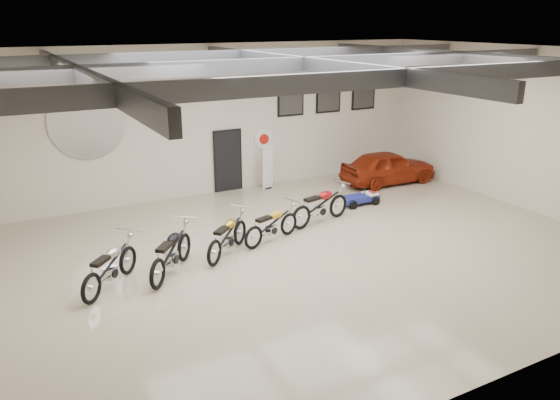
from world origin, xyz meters
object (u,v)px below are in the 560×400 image
motorcycle_red (320,205)px  vintage_car (388,167)px  go_kart (363,196)px  motorcycle_yellow (272,224)px  motorcycle_silver (110,265)px  banner_stand (268,166)px  motorcycle_gold (227,235)px  motorcycle_black (171,251)px

motorcycle_red → vintage_car: vintage_car is taller
go_kart → motorcycle_yellow: bearing=-160.6°
motorcycle_silver → motorcycle_yellow: (4.40, 0.67, -0.04)m
banner_stand → motorcycle_silver: 8.28m
banner_stand → motorcycle_gold: size_ratio=0.81×
banner_stand → motorcycle_yellow: 4.91m
banner_stand → motorcycle_gold: bearing=-140.2°
motorcycle_yellow → motorcycle_black: bearing=173.5°
motorcycle_black → motorcycle_red: size_ratio=1.00×
banner_stand → vintage_car: 4.45m
motorcycle_yellow → banner_stand: bearing=45.7°
motorcycle_black → vintage_car: 9.95m
motorcycle_black → go_kart: bearing=-32.9°
vintage_car → motorcycle_red: bearing=120.4°
motorcycle_yellow → motorcycle_red: motorcycle_red is taller
motorcycle_silver → motorcycle_black: 1.41m
motorcycle_yellow → go_kart: size_ratio=1.24×
banner_stand → motorcycle_black: (-5.12, -5.05, -0.26)m
banner_stand → vintage_car: bearing=-32.8°
motorcycle_silver → motorcycle_gold: size_ratio=1.02×
motorcycle_silver → vintage_car: size_ratio=0.59×
motorcycle_red → vintage_car: 4.98m
motorcycle_black → banner_stand: bearing=-4.4°
go_kart → motorcycle_silver: bearing=-165.9°
motorcycle_gold → motorcycle_red: 3.40m
vintage_car → motorcycle_yellow: bearing=117.3°
motorcycle_gold → motorcycle_yellow: motorcycle_gold is taller
banner_stand → motorcycle_silver: (-6.54, -5.08, -0.29)m
motorcycle_red → motorcycle_gold: bearing=-179.2°
motorcycle_black → go_kart: (7.06, 2.04, -0.29)m
banner_stand → motorcycle_red: 3.85m
motorcycle_red → go_kart: 2.33m
motorcycle_gold → go_kart: 5.70m
motorcycle_gold → motorcycle_yellow: (1.38, 0.23, -0.03)m
go_kart → vintage_car: bearing=34.2°
motorcycle_black → motorcycle_gold: 1.65m
vintage_car → banner_stand: bearing=72.8°
motorcycle_silver → go_kart: 8.73m
banner_stand → motorcycle_yellow: banner_stand is taller
banner_stand → motorcycle_red: bearing=-106.3°
motorcycle_red → vintage_car: size_ratio=0.61×
motorcycle_yellow → motorcycle_red: size_ratio=0.89×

